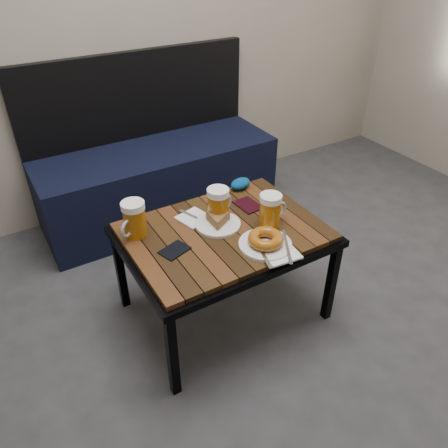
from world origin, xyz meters
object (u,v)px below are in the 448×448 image
beer_mug_centre (219,204)px  beer_mug_right (271,210)px  bench (157,174)px  passport_burgundy (248,205)px  beer_mug_left (134,219)px  passport_navy (175,250)px  plate_bagel (266,241)px  plate_pie (218,221)px  cafe_table (224,238)px  knit_pouch (240,184)px

beer_mug_centre → beer_mug_right: size_ratio=1.02×
bench → passport_burgundy: size_ratio=11.13×
beer_mug_left → passport_burgundy: 0.53m
beer_mug_left → bench: bearing=-152.0°
passport_navy → beer_mug_right: bearing=66.2°
bench → plate_bagel: size_ratio=5.26×
passport_navy → plate_bagel: bearing=46.3°
plate_pie → beer_mug_right: bearing=-29.7°
cafe_table → beer_mug_centre: bearing=75.7°
beer_mug_centre → passport_burgundy: bearing=-11.9°
beer_mug_left → plate_pie: (0.32, -0.12, -0.06)m
beer_mug_right → knit_pouch: bearing=75.8°
cafe_table → beer_mug_right: (0.18, -0.07, 0.12)m
plate_pie → plate_bagel: 0.24m
bench → beer_mug_right: bearing=-84.8°
beer_mug_right → passport_burgundy: (0.01, 0.18, -0.07)m
knit_pouch → cafe_table: bearing=-133.6°
beer_mug_centre → plate_bagel: 0.27m
beer_mug_centre → knit_pouch: size_ratio=1.35×
cafe_table → passport_burgundy: 0.22m
beer_mug_centre → passport_burgundy: size_ratio=1.20×
beer_mug_right → passport_navy: bearing=170.5°
passport_navy → cafe_table: bearing=78.3°
cafe_table → knit_pouch: (0.25, 0.26, 0.07)m
beer_mug_centre → beer_mug_left: bearing=146.7°
knit_pouch → beer_mug_centre: bearing=-141.4°
beer_mug_centre → plate_bagel: beer_mug_centre is taller
plate_bagel → beer_mug_left: bearing=140.7°
passport_burgundy → knit_pouch: size_ratio=1.13×
beer_mug_right → knit_pouch: size_ratio=1.33×
beer_mug_right → bench: bearing=91.8°
beer_mug_left → beer_mug_right: (0.51, -0.23, -0.00)m
beer_mug_centre → beer_mug_right: bearing=-63.3°
bench → cafe_table: (-0.09, -0.95, 0.16)m
bench → beer_mug_left: size_ratio=9.14×
beer_mug_left → knit_pouch: 0.59m
cafe_table → knit_pouch: 0.37m
bench → passport_navy: size_ratio=12.58×
bench → plate_bagel: 1.16m
beer_mug_right → plate_bagel: beer_mug_right is taller
passport_navy → knit_pouch: bearing=102.6°
bench → plate_pie: bench is taller
plate_bagel → passport_burgundy: size_ratio=2.12×
bench → passport_navy: bench is taller
plate_bagel → knit_pouch: bearing=69.5°
knit_pouch → bench: bearing=102.7°
passport_navy → passport_burgundy: same height
beer_mug_left → beer_mug_centre: 0.36m
plate_bagel → passport_burgundy: 0.31m
bench → passport_burgundy: 0.88m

